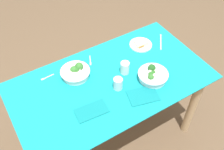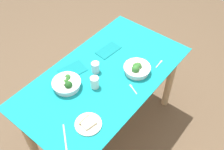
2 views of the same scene
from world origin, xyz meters
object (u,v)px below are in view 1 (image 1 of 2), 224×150
Objects in this scene: fork_by_far_bowl at (47,77)px; napkin_folded_upper at (91,111)px; napkin_folded_lower at (143,95)px; broccoli_bowl_far at (76,72)px; bread_side_plate at (141,44)px; fork_by_near_bowl at (90,61)px; water_glass_side at (125,68)px; broccoli_bowl_near at (153,75)px; table_knife_left at (161,42)px; water_glass_center at (118,84)px.

napkin_folded_upper is at bearing 104.04° from fork_by_far_bowl.
broccoli_bowl_far is at bearing 126.76° from napkin_folded_lower.
bread_side_plate is 0.54m from napkin_folded_lower.
water_glass_side is at bearing 58.42° from fork_by_near_bowl.
fork_by_far_bowl is (-0.52, 0.26, -0.05)m from water_glass_side.
water_glass_side is (-0.14, 0.16, 0.01)m from broccoli_bowl_near.
napkin_folded_upper is at bearing 168.72° from napkin_folded_lower.
table_knife_left is (0.78, -0.03, -0.04)m from broccoli_bowl_far.
napkin_folded_lower reaches higher than table_knife_left.
broccoli_bowl_near is 0.51m from fork_by_near_bowl.
fork_by_far_bowl is at bearing 107.47° from napkin_folded_upper.
bread_side_plate is 0.35m from water_glass_side.
fork_by_near_bowl is at bearing 126.53° from broccoli_bowl_near.
napkin_folded_upper and napkin_folded_lower have the same top height.
broccoli_bowl_far is at bearing -177.40° from bread_side_plate.
fork_by_far_bowl is 0.52× the size of table_knife_left.
water_glass_center is 0.44× the size of napkin_folded_lower.
napkin_folded_lower is (-0.02, -0.26, -0.05)m from water_glass_side.
water_glass_center is at bearing -144.59° from bread_side_plate.
table_knife_left is (0.17, -0.05, -0.01)m from bread_side_plate.
fork_by_near_bowl is (-0.30, 0.41, -0.03)m from broccoli_bowl_near.
broccoli_bowl_near is 1.11× the size of table_knife_left.
fork_by_near_bowl is 0.50× the size of table_knife_left.
broccoli_bowl_far is at bearing -38.56° from fork_by_near_bowl.
fork_by_near_bowl is at bearing -61.73° from table_knife_left.
broccoli_bowl_far is 1.17× the size of bread_side_plate.
broccoli_bowl_far is 2.12× the size of fork_by_far_bowl.
water_glass_side is 0.95× the size of fork_by_far_bowl.
broccoli_bowl_far is 0.35m from napkin_folded_upper.
bread_side_plate reaches higher than fork_by_near_bowl.
broccoli_bowl_near is at bearing -8.71° from table_knife_left.
fork_by_near_bowl is at bearing 96.29° from water_glass_center.
table_knife_left is at bearing 22.30° from water_glass_center.
fork_by_near_bowl is 0.47× the size of napkin_folded_lower.
water_glass_side is 0.58m from fork_by_far_bowl.
fork_by_far_bowl is at bearing 134.74° from napkin_folded_lower.
fork_by_far_bowl is at bearing 147.59° from broccoli_bowl_near.
water_glass_side is 0.30m from fork_by_near_bowl.
fork_by_near_bowl is at bearing 26.87° from broccoli_bowl_far.
water_glass_side reaches higher than fork_by_far_bowl.
fork_by_far_bowl is at bearing 175.26° from bread_side_plate.
broccoli_bowl_far is 1.10× the size of table_knife_left.
napkin_folded_upper is (-0.22, -0.43, 0.00)m from fork_by_near_bowl.
napkin_folded_lower is (-0.30, -0.45, -0.01)m from bread_side_plate.
broccoli_bowl_far reaches higher than broccoli_bowl_near.
water_glass_side is (0.13, 0.10, 0.00)m from water_glass_center.
bread_side_plate reaches higher than fork_by_far_bowl.
broccoli_bowl_far reaches higher than napkin_folded_lower.
broccoli_bowl_far is 2.23× the size of water_glass_side.
water_glass_center is 0.89× the size of fork_by_far_bowl.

